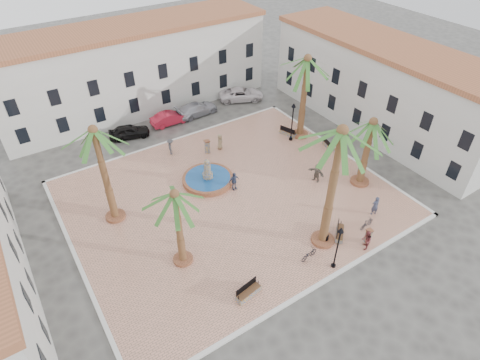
{
  "coord_description": "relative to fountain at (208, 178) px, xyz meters",
  "views": [
    {
      "loc": [
        -13.58,
        -22.33,
        22.67
      ],
      "look_at": [
        1.0,
        0.0,
        1.6
      ],
      "focal_mm": 30.0,
      "sensor_mm": 36.0,
      "label": 1
    }
  ],
  "objects": [
    {
      "name": "lamppost_s",
      "position": [
        2.65,
        -13.39,
        2.3
      ],
      "size": [
        0.42,
        0.42,
        3.87
      ],
      "color": "black",
      "rests_on": "plaza"
    },
    {
      "name": "bench_ne",
      "position": [
        10.97,
        2.21,
        -0.04
      ],
      "size": [
        1.17,
        1.95,
        0.98
      ],
      "rotation": [
        0.0,
        0.0,
        1.92
      ],
      "color": "gray",
      "rests_on": "plaza"
    },
    {
      "name": "building_east",
      "position": [
        20.5,
        -0.99,
        4.04
      ],
      "size": [
        7.4,
        26.4,
        9.0
      ],
      "rotation": [
        0.0,
        0.0,
        1.57
      ],
      "color": "silver",
      "rests_on": "ground"
    },
    {
      "name": "bollard_e",
      "position": [
        12.15,
        -6.89,
        0.42
      ],
      "size": [
        0.55,
        0.55,
        1.44
      ],
      "rotation": [
        0.0,
        0.0,
        -0.08
      ],
      "color": "gray",
      "rests_on": "plaza"
    },
    {
      "name": "bicycle_a",
      "position": [
        1.68,
        -11.84,
        0.08
      ],
      "size": [
        1.59,
        0.73,
        0.8
      ],
      "primitive_type": "imported",
      "rotation": [
        0.0,
        0.0,
        1.7
      ],
      "color": "black",
      "rests_on": "plaza"
    },
    {
      "name": "bollard_se",
      "position": [
        6.42,
        -13.06,
        0.34
      ],
      "size": [
        0.5,
        0.5,
        1.27
      ],
      "rotation": [
        0.0,
        0.0,
        -0.11
      ],
      "color": "gray",
      "rests_on": "plaza"
    },
    {
      "name": "bench_e",
      "position": [
        12.89,
        -1.87,
        -0.07
      ],
      "size": [
        0.89,
        1.75,
        0.88
      ],
      "rotation": [
        0.0,
        0.0,
        1.33
      ],
      "color": "gray",
      "rests_on": "plaza"
    },
    {
      "name": "bench_s",
      "position": [
        -3.79,
        -12.1,
        -0.04
      ],
      "size": [
        1.96,
        0.88,
        1.0
      ],
      "rotation": [
        0.0,
        0.0,
        0.16
      ],
      "color": "gray",
      "rests_on": "plaza"
    },
    {
      "name": "kerb_w",
      "position": [
        -12.5,
        -2.99,
        -0.39
      ],
      "size": [
        0.3,
        22.3,
        0.16
      ],
      "primitive_type": "cube",
      "color": "silver",
      "rests_on": "ground"
    },
    {
      "name": "car_red",
      "position": [
        1.71,
        11.39,
        0.24
      ],
      "size": [
        4.31,
        1.52,
        1.42
      ],
      "primitive_type": "imported",
      "rotation": [
        0.0,
        0.0,
        1.57
      ],
      "color": "red",
      "rests_on": "ground"
    },
    {
      "name": "kerb_e",
      "position": [
        13.5,
        -2.99,
        -0.39
      ],
      "size": [
        0.3,
        22.3,
        0.16
      ],
      "primitive_type": "cube",
      "color": "silver",
      "rests_on": "ground"
    },
    {
      "name": "lamppost_e",
      "position": [
        10.62,
        1.33,
        2.53
      ],
      "size": [
        0.46,
        0.46,
        4.21
      ],
      "color": "black",
      "rests_on": "plaza"
    },
    {
      "name": "cyclist_b",
      "position": [
        5.79,
        -13.39,
        0.52
      ],
      "size": [
        1.04,
        1.03,
        1.69
      ],
      "primitive_type": "imported",
      "rotation": [
        0.0,
        0.0,
        3.89
      ],
      "color": "maroon",
      "rests_on": "plaza"
    },
    {
      "name": "cyclist_a",
      "position": [
        9.2,
        -11.16,
        0.57
      ],
      "size": [
        0.75,
        0.59,
        1.79
      ],
      "primitive_type": "imported",
      "rotation": [
        0.0,
        0.0,
        2.86
      ],
      "color": "#333A51",
      "rests_on": "plaza"
    },
    {
      "name": "car_silver",
      "position": [
        5.11,
        11.58,
        0.26
      ],
      "size": [
        5.15,
        2.39,
        1.46
      ],
      "primitive_type": "imported",
      "rotation": [
        0.0,
        0.0,
        1.64
      ],
      "color": "#BABAC3",
      "rests_on": "ground"
    },
    {
      "name": "fountain",
      "position": [
        0.0,
        0.0,
        0.0
      ],
      "size": [
        4.59,
        4.59,
        2.37
      ],
      "color": "#985536",
      "rests_on": "plaza"
    },
    {
      "name": "pedestrian_north",
      "position": [
        -0.87,
        5.76,
        0.52
      ],
      "size": [
        0.93,
        1.23,
        1.68
      ],
      "primitive_type": "imported",
      "rotation": [
        0.0,
        0.0,
        1.25
      ],
      "color": "#444448",
      "rests_on": "plaza"
    },
    {
      "name": "kerb_n",
      "position": [
        0.5,
        8.01,
        -0.39
      ],
      "size": [
        26.3,
        0.3,
        0.16
      ],
      "primitive_type": "cube",
      "color": "silver",
      "rests_on": "ground"
    },
    {
      "name": "palm_sw",
      "position": [
        -6.05,
        -7.03,
        5.19
      ],
      "size": [
        4.67,
        4.67,
        6.59
      ],
      "color": "#985536",
      "rests_on": "plaza"
    },
    {
      "name": "bicycle_b",
      "position": [
        7.54,
        -11.93,
        0.12
      ],
      "size": [
        1.5,
        0.53,
        0.88
      ],
      "primitive_type": "imported",
      "rotation": [
        0.0,
        0.0,
        1.65
      ],
      "color": "black",
      "rests_on": "plaza"
    },
    {
      "name": "plaza",
      "position": [
        0.5,
        -2.99,
        -0.4
      ],
      "size": [
        26.0,
        22.0,
        0.15
      ],
      "primitive_type": "cube",
      "color": "tan",
      "rests_on": "ground"
    },
    {
      "name": "building_north",
      "position": [
        0.5,
        17.0,
        4.29
      ],
      "size": [
        30.4,
        7.4,
        9.5
      ],
      "color": "silver",
      "rests_on": "ground"
    },
    {
      "name": "bench_se",
      "position": [
        5.14,
        -11.42,
        -0.05
      ],
      "size": [
        1.73,
        1.62,
        0.96
      ],
      "rotation": [
        0.0,
        0.0,
        0.73
      ],
      "color": "gray",
      "rests_on": "plaza"
    },
    {
      "name": "palm_nw",
      "position": [
        -8.6,
        -0.0,
        7.02
      ],
      "size": [
        5.16,
        5.16,
        8.59
      ],
      "color": "#985536",
      "rests_on": "plaza"
    },
    {
      "name": "litter_bin",
      "position": [
        3.8,
        -11.34,
        0.02
      ],
      "size": [
        0.35,
        0.35,
        0.69
      ],
      "primitive_type": "cylinder",
      "color": "black",
      "rests_on": "plaza"
    },
    {
      "name": "pedestrian_fountain_a",
      "position": [
        3.65,
        3.96,
        0.48
      ],
      "size": [
        0.93,
        0.89,
        1.6
      ],
      "primitive_type": "imported",
      "rotation": [
        0.0,
        0.0,
        0.68
      ],
      "color": "#907A57",
      "rests_on": "plaza"
    },
    {
      "name": "kerb_s",
      "position": [
        0.5,
        -13.99,
        -0.39
      ],
      "size": [
        26.3,
        0.3,
        0.16
      ],
      "primitive_type": "cube",
      "color": "silver",
      "rests_on": "ground"
    },
    {
      "name": "palm_e",
      "position": [
        11.34,
        -7.6,
        5.09
      ],
      "size": [
        5.36,
        5.36,
        6.61
      ],
      "color": "#985536",
      "rests_on": "plaza"
    },
    {
      "name": "palm_s",
      "position": [
        3.68,
        -11.12,
        8.43
      ],
      "size": [
        5.68,
        5.68,
        10.15
      ],
      "color": "#985536",
      "rests_on": "plaza"
    },
    {
      "name": "car_white",
      "position": [
        11.41,
        11.93,
        0.27
      ],
      "size": [
        5.86,
        4.47,
        1.48
      ],
      "primitive_type": "imported",
      "rotation": [
        0.0,
        0.0,
        1.13
      ],
      "color": "white",
      "rests_on": "ground"
    },
    {
      "name": "palm_ne",
      "position": [
        11.98,
        1.52,
        7.1
      ],
      "size": [
        5.69,
        5.69,
        8.76
      ],
      "color": "#985536",
      "rests_on": "plaza"
    },
    {
      "name": "bollard_n",
      "position": [
        2.22,
        4.0,
        0.4
      ],
      "size": [
        0.52,
        0.52,
        1.4
      ],
      "rotation": [
        0.0,
        0.0,
        -0.05
      ],
      "color": "gray",
      "rests_on": "plaza"
    },
    {
      "name": "car_black",
      "position": [
        -3.12,
        11.17,
        0.23
      ],
      "size": [
        4.43,
        2.64,
        1.41
      ],
      "primitive_type": "imported",
      "rotation": [
        0.0,
        0.0,
        1.32
      ],
      "color": "black",
      "rests_on": "ground"
    },
    {
      "name": "pedestrian_fountain_b",
      "position": [
        1.39,
        -2.23,
        0.55
      ],
      "size": [
        1.05,
        0.47,
        1.75
      ],
      "primitive_type": "imported",
      "rotation": [
        0.0,
        0.0,
        0.04
      ],
      "color": "#374565",
      "rests_on": "plaza"
    },
    {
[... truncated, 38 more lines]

